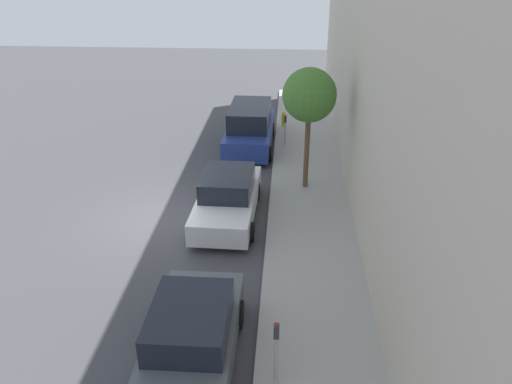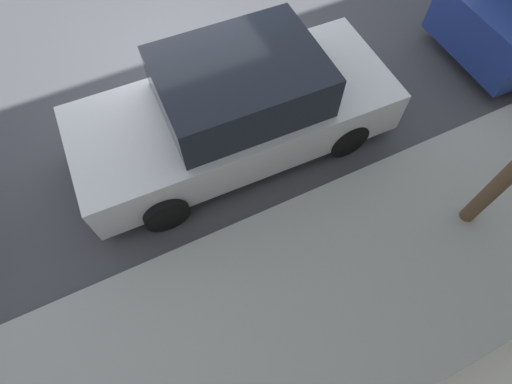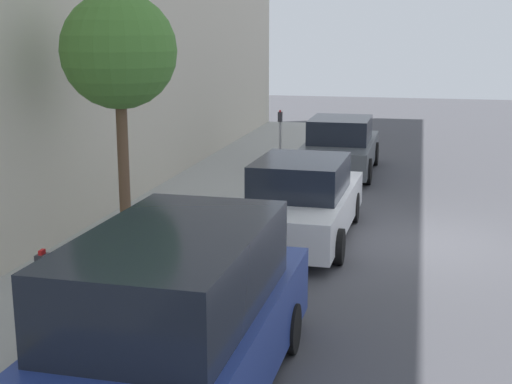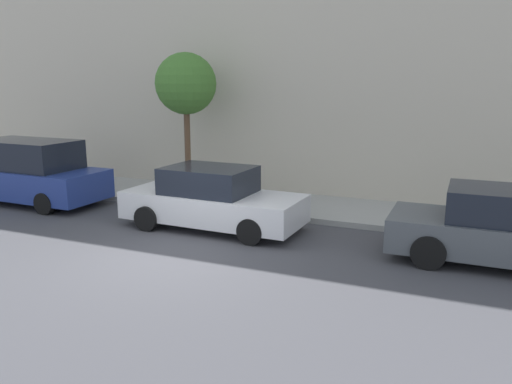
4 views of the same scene
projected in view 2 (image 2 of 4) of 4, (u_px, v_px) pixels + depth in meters
ground_plane at (176, 56)px, 7.09m from camera, size 60.00×60.00×0.00m
sidewalk at (312, 304)px, 4.88m from camera, size 2.74×32.00×0.15m
parked_sedan_second at (236, 110)px, 5.55m from camera, size 1.93×4.55×1.54m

